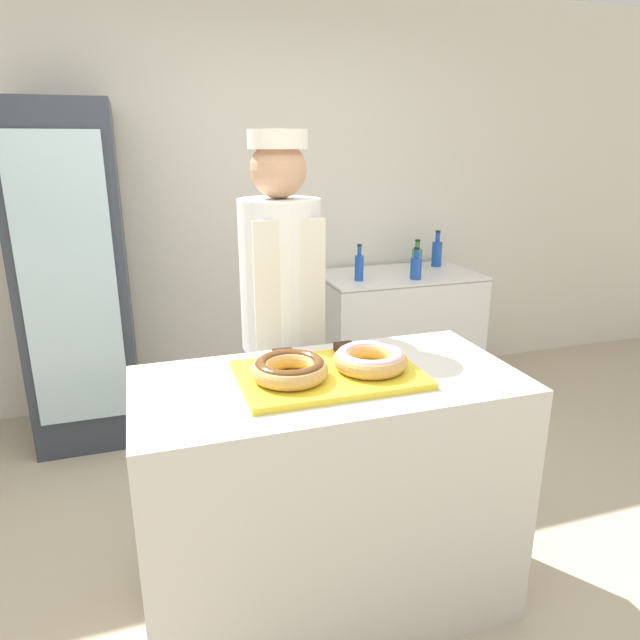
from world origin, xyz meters
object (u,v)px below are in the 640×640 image
object	(u,v)px
beverage_fridge	(75,279)
bottle_blue_b	(359,267)
chest_freezer	(397,332)
brownie_back_right	(345,348)
donut_chocolate_glaze	(290,368)
baker_person	(282,325)
serving_tray	(329,375)
bottle_blue	(416,267)
brownie_back_left	(284,355)
bottle_blue_b_b	(437,253)
bottle_green	(417,257)
donut_light_glaze	(370,358)

from	to	relation	value
beverage_fridge	bottle_blue_b	xyz separation A→B (m)	(1.72, -0.10, -0.02)
chest_freezer	brownie_back_right	bearing A→B (deg)	-121.81
brownie_back_right	bottle_blue_b	bearing A→B (deg)	66.43
donut_chocolate_glaze	baker_person	distance (m)	0.64
serving_tray	donut_chocolate_glaze	size ratio (longest dim) A/B	2.40
donut_chocolate_glaze	beverage_fridge	world-z (taller)	beverage_fridge
donut_chocolate_glaze	chest_freezer	distance (m)	2.25
beverage_fridge	bottle_blue	size ratio (longest dim) A/B	9.15
serving_tray	bottle_blue_b	bearing A→B (deg)	65.02
serving_tray	baker_person	world-z (taller)	baker_person
serving_tray	brownie_back_left	world-z (taller)	brownie_back_left
donut_chocolate_glaze	bottle_blue_b_b	world-z (taller)	bottle_blue_b_b
brownie_back_right	bottle_blue	xyz separation A→B (m)	(1.02, 1.42, -0.04)
beverage_fridge	bottle_green	world-z (taller)	beverage_fridge
serving_tray	bottle_blue_b	size ratio (longest dim) A/B	2.61
donut_light_glaze	beverage_fridge	distance (m)	2.08
donut_light_glaze	chest_freezer	distance (m)	2.10
serving_tray	beverage_fridge	world-z (taller)	beverage_fridge
brownie_back_right	bottle_blue_b_b	size ratio (longest dim) A/B	0.27
brownie_back_right	baker_person	size ratio (longest dim) A/B	0.04
chest_freezer	bottle_green	distance (m)	0.55
donut_chocolate_glaze	bottle_blue_b_b	size ratio (longest dim) A/B	1.00
brownie_back_right	chest_freezer	world-z (taller)	brownie_back_right
donut_chocolate_glaze	brownie_back_left	size ratio (longest dim) A/B	3.69
brownie_back_right	beverage_fridge	xyz separation A→B (m)	(-1.07, 1.59, -0.01)
donut_light_glaze	brownie_back_left	distance (m)	0.32
donut_light_glaze	brownie_back_right	xyz separation A→B (m)	(-0.03, 0.18, -0.02)
brownie_back_right	bottle_blue_b	xyz separation A→B (m)	(0.65, 1.49, -0.03)
serving_tray	baker_person	distance (m)	0.60
brownie_back_right	baker_person	bearing A→B (deg)	106.78
beverage_fridge	bottle_green	size ratio (longest dim) A/B	9.42
bottle_blue	donut_chocolate_glaze	bearing A→B (deg)	-128.84
chest_freezer	bottle_blue_b_b	distance (m)	0.65
baker_person	bottle_blue_b	size ratio (longest dim) A/B	7.46
beverage_fridge	chest_freezer	xyz separation A→B (m)	(2.06, 0.01, -0.54)
bottle_green	bottle_blue	world-z (taller)	bottle_blue
chest_freezer	bottle_blue_b_b	xyz separation A→B (m)	(0.36, 0.14, 0.53)
serving_tray	bottle_blue_b	distance (m)	1.82
bottle_green	bottle_blue_b_b	size ratio (longest dim) A/B	0.79
bottle_blue_b_b	brownie_back_left	bearing A→B (deg)	-132.45
beverage_fridge	donut_light_glaze	bearing A→B (deg)	-58.36
brownie_back_right	bottle_blue_b_b	distance (m)	2.20
brownie_back_left	beverage_fridge	world-z (taller)	beverage_fridge
serving_tray	baker_person	size ratio (longest dim) A/B	0.35
bottle_green	bottle_blue_b_b	xyz separation A→B (m)	(0.17, 0.02, 0.02)
chest_freezer	bottle_blue_b	bearing A→B (deg)	-162.84
brownie_back_right	beverage_fridge	size ratio (longest dim) A/B	0.04
bottle_green	bottle_blue_b	world-z (taller)	bottle_blue_b
chest_freezer	bottle_green	bearing A→B (deg)	32.01
chest_freezer	baker_person	bearing A→B (deg)	-134.18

